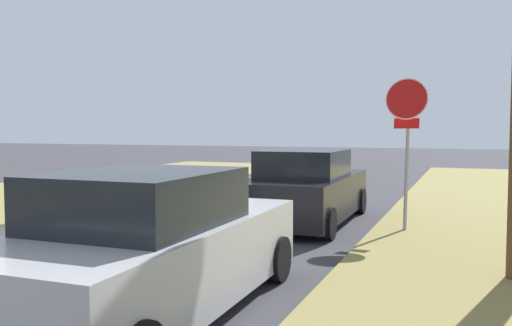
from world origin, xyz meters
TOP-DOWN VIEW (x-y plane):
  - stop_sign_far at (4.21, 11.93)m, footprint 0.81×0.51m
  - parked_sedan_silver at (2.17, 6.11)m, footprint 1.99×4.42m
  - parked_sedan_black at (2.12, 12.21)m, footprint 1.99×4.42m

SIDE VIEW (x-z plane):
  - parked_sedan_silver at x=2.17m, z-range -0.06..1.51m
  - parked_sedan_black at x=2.12m, z-range -0.06..1.51m
  - stop_sign_far at x=4.21m, z-range 0.70..3.65m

